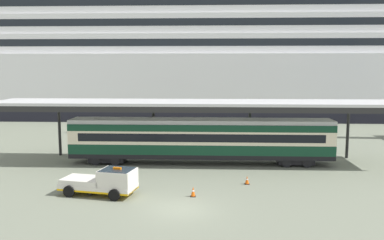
{
  "coord_description": "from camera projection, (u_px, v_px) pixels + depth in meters",
  "views": [
    {
      "loc": [
        1.77,
        -24.51,
        8.76
      ],
      "look_at": [
        0.26,
        8.65,
        4.5
      ],
      "focal_mm": 38.46,
      "sensor_mm": 36.0,
      "label": 1
    }
  ],
  "objects": [
    {
      "name": "ground_plane",
      "position": [
        181.0,
        210.0,
        25.48
      ],
      "size": [
        400.0,
        400.0,
        0.0
      ],
      "primitive_type": "plane",
      "color": "slate"
    },
    {
      "name": "train_carriage",
      "position": [
        201.0,
        139.0,
        37.38
      ],
      "size": [
        23.64,
        2.81,
        4.11
      ],
      "color": "black",
      "rests_on": "ground"
    },
    {
      "name": "traffic_cone_mid",
      "position": [
        193.0,
        192.0,
        28.0
      ],
      "size": [
        0.36,
        0.36,
        0.71
      ],
      "color": "black",
      "rests_on": "ground"
    },
    {
      "name": "quay_bollard",
      "position": [
        90.0,
        187.0,
        28.41
      ],
      "size": [
        0.48,
        0.48,
        0.96
      ],
      "color": "black",
      "rests_on": "ground"
    },
    {
      "name": "cruise_ship",
      "position": [
        200.0,
        35.0,
        75.18
      ],
      "size": [
        142.92,
        23.75,
        43.43
      ],
      "color": "black",
      "rests_on": "ground"
    },
    {
      "name": "service_truck",
      "position": [
        105.0,
        181.0,
        28.25
      ],
      "size": [
        5.49,
        3.02,
        2.02
      ],
      "color": "silver",
      "rests_on": "ground"
    },
    {
      "name": "traffic_cone_near",
      "position": [
        247.0,
        180.0,
        30.98
      ],
      "size": [
        0.36,
        0.36,
        0.66
      ],
      "color": "black",
      "rests_on": "ground"
    },
    {
      "name": "platform_canopy",
      "position": [
        201.0,
        104.0,
        37.38
      ],
      "size": [
        37.76,
        5.8,
        5.69
      ],
      "color": "silver",
      "rests_on": "ground"
    }
  ]
}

